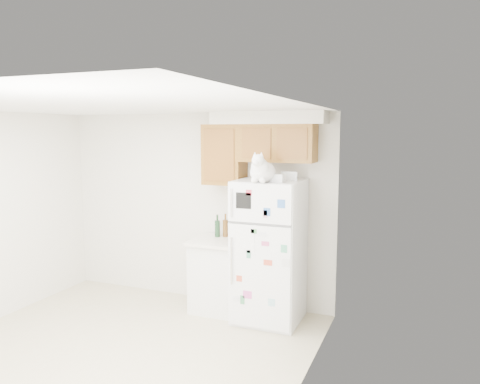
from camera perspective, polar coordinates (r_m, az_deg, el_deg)
The scene contains 9 objects.
ground_plane at distance 5.09m, azimuth -16.13°, elevation -19.36°, with size 3.80×4.00×0.01m, color #C4B997.
room_shell at distance 4.72m, azimuth -13.87°, elevation -0.02°, with size 3.84×4.04×2.52m.
refrigerator at distance 5.61m, azimuth 3.56°, elevation -7.20°, with size 0.76×0.78×1.70m.
base_counter at distance 6.03m, azimuth -2.59°, elevation -10.00°, with size 0.64×0.64×0.92m.
cat at distance 5.21m, azimuth 2.71°, elevation 2.62°, with size 0.34×0.50×0.35m.
storage_box_back at distance 5.51m, azimuth 6.04°, elevation 2.00°, with size 0.18×0.13×0.10m, color white.
storage_box_front at distance 5.26m, azimuth 4.63°, elevation 1.71°, with size 0.15×0.11×0.09m, color white.
bottle_green at distance 6.01m, azimuth -2.78°, elevation -4.13°, with size 0.07×0.07×0.29m, color #19381E, non-canonical shape.
bottle_amber at distance 6.01m, azimuth -1.79°, elevation -4.08°, with size 0.07×0.07×0.30m, color #593814, non-canonical shape.
Camera 1 is at (2.86, -3.56, 2.26)m, focal length 35.00 mm.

